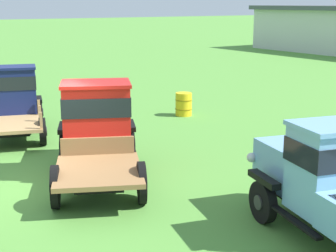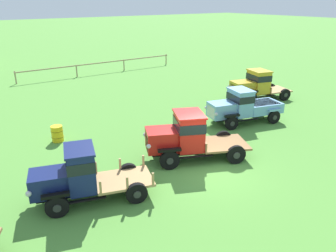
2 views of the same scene
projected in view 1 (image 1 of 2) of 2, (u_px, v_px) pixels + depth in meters
name	position (u px, v px, depth m)	size (l,w,h in m)	color
ground_plane	(46.00, 184.00, 11.93)	(240.00, 240.00, 0.00)	#518E38
vintage_truck_second_in_line	(14.00, 99.00, 16.63)	(4.71, 2.82, 2.14)	black
vintage_truck_midrow_center	(97.00, 125.00, 12.52)	(5.07, 3.55, 2.28)	black
oil_drum_beside_row	(184.00, 104.00, 19.10)	(0.63, 0.63, 0.86)	gold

